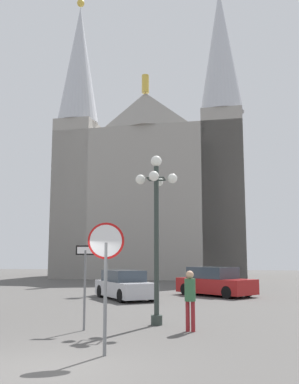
{
  "coord_description": "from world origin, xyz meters",
  "views": [
    {
      "loc": [
        3.41,
        -8.26,
        2.16
      ],
      "look_at": [
        -0.94,
        18.71,
        6.16
      ],
      "focal_mm": 40.81,
      "sensor_mm": 36.0,
      "label": 1
    }
  ],
  "objects_px": {
    "parked_car_near_red": "(215,282)",
    "pedestrian_walking": "(190,294)",
    "cathedral": "(155,192)",
    "street_lamp": "(156,215)",
    "stop_sign": "(106,260)",
    "parked_car_far_silver": "(124,285)",
    "one_way_arrow_sign": "(85,276)"
  },
  "relations": [
    {
      "from": "parked_car_near_red",
      "to": "pedestrian_walking",
      "type": "bearing_deg",
      "value": -92.82
    },
    {
      "from": "cathedral",
      "to": "street_lamp",
      "type": "distance_m",
      "value": 31.43
    },
    {
      "from": "street_lamp",
      "to": "cathedral",
      "type": "bearing_deg",
      "value": 98.46
    },
    {
      "from": "stop_sign",
      "to": "parked_car_far_silver",
      "type": "relative_size",
      "value": 0.65
    },
    {
      "from": "stop_sign",
      "to": "one_way_arrow_sign",
      "type": "relative_size",
      "value": 1.18
    },
    {
      "from": "parked_car_near_red",
      "to": "stop_sign",
      "type": "bearing_deg",
      "value": -98.46
    },
    {
      "from": "street_lamp",
      "to": "parked_car_far_silver",
      "type": "distance_m",
      "value": 8.84
    },
    {
      "from": "street_lamp",
      "to": "pedestrian_walking",
      "type": "height_order",
      "value": "street_lamp"
    },
    {
      "from": "cathedral",
      "to": "street_lamp",
      "type": "xyz_separation_m",
      "value": [
        4.56,
        -30.64,
        -5.32
      ]
    },
    {
      "from": "stop_sign",
      "to": "parked_car_far_silver",
      "type": "distance_m",
      "value": 12.59
    },
    {
      "from": "street_lamp",
      "to": "parked_car_near_red",
      "type": "xyz_separation_m",
      "value": [
        1.7,
        10.52,
        -2.77
      ]
    },
    {
      "from": "parked_car_near_red",
      "to": "pedestrian_walking",
      "type": "relative_size",
      "value": 2.61
    },
    {
      "from": "stop_sign",
      "to": "street_lamp",
      "type": "distance_m",
      "value": 4.66
    },
    {
      "from": "stop_sign",
      "to": "parked_car_far_silver",
      "type": "xyz_separation_m",
      "value": [
        -2.27,
        12.31,
        -1.38
      ]
    },
    {
      "from": "street_lamp",
      "to": "parked_car_far_silver",
      "type": "xyz_separation_m",
      "value": [
        -2.78,
        7.9,
        -2.82
      ]
    },
    {
      "from": "pedestrian_walking",
      "to": "stop_sign",
      "type": "bearing_deg",
      "value": -116.14
    },
    {
      "from": "one_way_arrow_sign",
      "to": "parked_car_far_silver",
      "type": "height_order",
      "value": "one_way_arrow_sign"
    },
    {
      "from": "street_lamp",
      "to": "one_way_arrow_sign",
      "type": "bearing_deg",
      "value": -145.64
    },
    {
      "from": "street_lamp",
      "to": "parked_car_near_red",
      "type": "height_order",
      "value": "street_lamp"
    },
    {
      "from": "one_way_arrow_sign",
      "to": "parked_car_near_red",
      "type": "bearing_deg",
      "value": 72.84
    },
    {
      "from": "street_lamp",
      "to": "parked_car_near_red",
      "type": "bearing_deg",
      "value": 80.79
    },
    {
      "from": "one_way_arrow_sign",
      "to": "stop_sign",
      "type": "bearing_deg",
      "value": -64.83
    },
    {
      "from": "cathedral",
      "to": "stop_sign",
      "type": "distance_m",
      "value": 35.91
    },
    {
      "from": "cathedral",
      "to": "stop_sign",
      "type": "xyz_separation_m",
      "value": [
        4.04,
        -35.04,
        -6.75
      ]
    },
    {
      "from": "stop_sign",
      "to": "pedestrian_walking",
      "type": "relative_size",
      "value": 1.68
    },
    {
      "from": "stop_sign",
      "to": "street_lamp",
      "type": "bearing_deg",
      "value": 83.34
    },
    {
      "from": "parked_car_near_red",
      "to": "parked_car_far_silver",
      "type": "height_order",
      "value": "parked_car_near_red"
    },
    {
      "from": "one_way_arrow_sign",
      "to": "street_lamp",
      "type": "distance_m",
      "value": 3.06
    },
    {
      "from": "one_way_arrow_sign",
      "to": "parked_car_far_silver",
      "type": "bearing_deg",
      "value": 95.11
    },
    {
      "from": "parked_car_far_silver",
      "to": "stop_sign",
      "type": "bearing_deg",
      "value": -79.56
    },
    {
      "from": "parked_car_near_red",
      "to": "parked_car_far_silver",
      "type": "distance_m",
      "value": 5.19
    },
    {
      "from": "cathedral",
      "to": "one_way_arrow_sign",
      "type": "bearing_deg",
      "value": -85.35
    }
  ]
}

